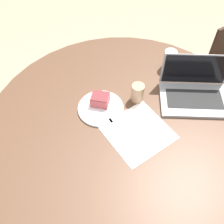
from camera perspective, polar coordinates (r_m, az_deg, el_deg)
The scene contains 9 objects.
ground_plane at distance 1.97m, azimuth 1.74°, elevation -15.71°, with size 12.00×12.00×0.00m, color gray.
dining_table at distance 1.39m, azimuth 2.38°, elevation -5.96°, with size 1.39×1.39×0.77m.
paper_document at distance 1.26m, azimuth 5.66°, elevation -4.39°, with size 0.35×0.35×0.00m.
plate at distance 1.34m, azimuth -2.47°, elevation 0.82°, with size 0.23×0.23×0.01m.
cake_slice at distance 1.33m, azimuth -2.61°, elevation 2.73°, with size 0.11×0.11×0.06m.
fork at distance 1.30m, azimuth -1.51°, elevation -0.30°, with size 0.06×0.17×0.00m.
coffee_glass at distance 1.34m, azimuth 5.58°, elevation 4.13°, with size 0.06×0.06×0.11m.
water_glass at distance 1.54m, azimuth 12.40°, elevation 11.02°, with size 0.07×0.07×0.12m.
laptop at distance 1.43m, azimuth 17.50°, elevation 4.11°, with size 0.41×0.34×0.21m.
Camera 1 is at (0.27, 0.67, 1.83)m, focal length 42.00 mm.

